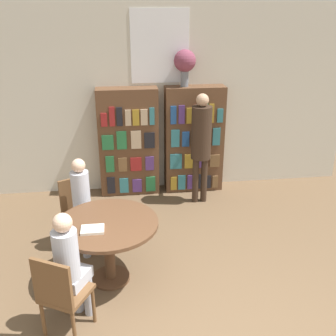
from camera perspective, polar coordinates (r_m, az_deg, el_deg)
The scene contains 11 objects.
wall_back at distance 6.46m, azimuth -1.16°, elevation 9.77°, with size 6.40×0.07×3.00m.
bookshelf_left at distance 6.41m, azimuth -5.73°, elevation 3.72°, with size 0.96×0.34×1.76m.
bookshelf_right at distance 6.53m, azimuth 3.79°, elevation 4.12°, with size 0.96×0.34×1.76m.
flower_vase at distance 6.22m, azimuth 2.46°, elevation 15.07°, with size 0.34×0.34×0.56m.
reading_table at distance 4.43m, azimuth -8.70°, elevation -9.29°, with size 1.12×1.12×0.76m.
chair_near_camera at distance 3.90m, azimuth -15.28°, elevation -17.00°, with size 0.54×0.54×0.91m.
chair_left_side at distance 5.22m, azimuth -12.82°, elevation -5.81°, with size 0.53×0.53×0.91m.
seated_reader_left at distance 4.98m, azimuth -12.21°, elevation -4.86°, with size 0.34×0.39×1.24m.
seated_reader_right at distance 3.90m, azimuth -13.98°, elevation -13.26°, with size 0.36×0.39×1.25m.
librarian_standing at distance 6.00m, azimuth 4.84°, elevation 4.39°, with size 0.30×0.57×1.75m.
open_book_on_table at distance 4.22m, azimuth -10.90°, elevation -8.77°, with size 0.24×0.18×0.03m.
Camera 1 is at (-0.67, -2.39, 2.94)m, focal length 42.00 mm.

